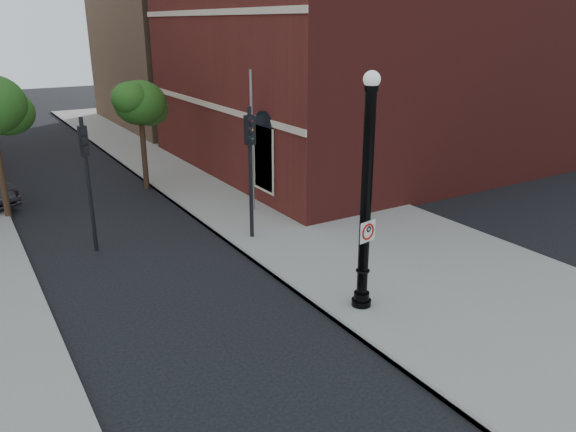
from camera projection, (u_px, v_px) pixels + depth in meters
ground at (266, 346)px, 12.99m from camera, size 120.00×120.00×0.00m
sidewalk_right at (275, 196)px, 23.99m from camera, size 8.00×60.00×0.12m
curb_edge at (188, 211)px, 22.05m from camera, size 0.10×60.00×0.14m
brick_wall_building at (397, 39)px, 30.10m from camera, size 22.30×16.30×12.50m
bg_building_tan_b at (256, 23)px, 42.77m from camera, size 22.00×14.00×14.00m
lamppost at (366, 207)px, 13.77m from camera, size 0.51×0.51×6.08m
no_parking_sign at (368, 231)px, 13.82m from camera, size 0.54×0.13×0.54m
traffic_signal_left at (86, 163)px, 17.49m from camera, size 0.30×0.37×4.38m
traffic_signal_right at (250, 152)px, 18.35m from camera, size 0.34×0.40×4.56m
utility_pole at (252, 144)px, 21.25m from camera, size 0.11×0.11×5.48m
street_tree_c at (140, 104)px, 24.20m from camera, size 2.65×2.40×4.78m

